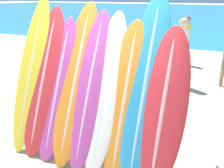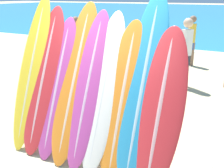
{
  "view_description": "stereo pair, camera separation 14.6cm",
  "coord_description": "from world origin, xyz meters",
  "px_view_note": "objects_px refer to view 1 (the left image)",
  "views": [
    {
      "loc": [
        1.83,
        -2.69,
        2.37
      ],
      "look_at": [
        0.04,
        1.1,
        0.94
      ],
      "focal_mm": 42.0,
      "sensor_mm": 36.0,
      "label": 1
    },
    {
      "loc": [
        1.96,
        -2.62,
        2.37
      ],
      "look_at": [
        0.04,
        1.1,
        0.94
      ],
      "focal_mm": 42.0,
      "sensor_mm": 36.0,
      "label": 2
    }
  ],
  "objects_px": {
    "surfboard_slot_7": "(145,88)",
    "surfboard_slot_8": "(163,109)",
    "surfboard_slot_5": "(105,92)",
    "person_far_right": "(186,38)",
    "surfboard_slot_4": "(90,89)",
    "surfboard_slot_0": "(31,73)",
    "surfboard_rack": "(89,128)",
    "surfboard_slot_2": "(58,88)",
    "person_far_left": "(72,45)",
    "person_mid_beach": "(182,50)",
    "surfboard_slot_6": "(125,100)",
    "surfboard_slot_3": "(76,83)",
    "surfboard_slot_1": "(44,80)"
  },
  "relations": [
    {
      "from": "surfboard_rack",
      "to": "surfboard_slot_7",
      "type": "bearing_deg",
      "value": 7.69
    },
    {
      "from": "surfboard_slot_6",
      "to": "person_mid_beach",
      "type": "xyz_separation_m",
      "value": [
        0.0,
        3.88,
        -0.04
      ]
    },
    {
      "from": "surfboard_slot_3",
      "to": "surfboard_slot_7",
      "type": "distance_m",
      "value": 1.06
    },
    {
      "from": "surfboard_rack",
      "to": "surfboard_slot_2",
      "type": "bearing_deg",
      "value": 176.78
    },
    {
      "from": "surfboard_slot_4",
      "to": "surfboard_slot_8",
      "type": "distance_m",
      "value": 1.08
    },
    {
      "from": "surfboard_slot_4",
      "to": "person_far_left",
      "type": "xyz_separation_m",
      "value": [
        -2.58,
        3.43,
        -0.12
      ]
    },
    {
      "from": "surfboard_slot_7",
      "to": "surfboard_slot_8",
      "type": "relative_size",
      "value": 1.21
    },
    {
      "from": "surfboard_slot_0",
      "to": "surfboard_slot_3",
      "type": "bearing_deg",
      "value": -0.26
    },
    {
      "from": "surfboard_slot_3",
      "to": "surfboard_slot_8",
      "type": "distance_m",
      "value": 1.35
    },
    {
      "from": "surfboard_slot_1",
      "to": "surfboard_slot_4",
      "type": "distance_m",
      "value": 0.83
    },
    {
      "from": "surfboard_slot_0",
      "to": "surfboard_slot_1",
      "type": "distance_m",
      "value": 0.28
    },
    {
      "from": "surfboard_slot_4",
      "to": "surfboard_slot_6",
      "type": "height_order",
      "value": "surfboard_slot_4"
    },
    {
      "from": "surfboard_slot_0",
      "to": "surfboard_slot_8",
      "type": "distance_m",
      "value": 2.18
    },
    {
      "from": "surfboard_slot_7",
      "to": "surfboard_slot_8",
      "type": "bearing_deg",
      "value": -19.55
    },
    {
      "from": "surfboard_slot_5",
      "to": "surfboard_slot_7",
      "type": "xyz_separation_m",
      "value": [
        0.55,
        0.06,
        0.13
      ]
    },
    {
      "from": "surfboard_slot_2",
      "to": "surfboard_slot_6",
      "type": "relative_size",
      "value": 1.0
    },
    {
      "from": "surfboard_slot_1",
      "to": "surfboard_slot_5",
      "type": "bearing_deg",
      "value": -0.34
    },
    {
      "from": "surfboard_slot_6",
      "to": "person_far_left",
      "type": "distance_m",
      "value": 4.65
    },
    {
      "from": "surfboard_slot_2",
      "to": "person_far_left",
      "type": "height_order",
      "value": "surfboard_slot_2"
    },
    {
      "from": "surfboard_slot_4",
      "to": "person_far_right",
      "type": "height_order",
      "value": "surfboard_slot_4"
    },
    {
      "from": "surfboard_slot_4",
      "to": "surfboard_rack",
      "type": "bearing_deg",
      "value": -95.94
    },
    {
      "from": "surfboard_slot_0",
      "to": "person_mid_beach",
      "type": "relative_size",
      "value": 1.31
    },
    {
      "from": "surfboard_slot_7",
      "to": "surfboard_slot_8",
      "type": "xyz_separation_m",
      "value": [
        0.28,
        -0.1,
        -0.21
      ]
    },
    {
      "from": "person_mid_beach",
      "to": "surfboard_slot_6",
      "type": "bearing_deg",
      "value": -147.3
    },
    {
      "from": "surfboard_slot_3",
      "to": "surfboard_slot_7",
      "type": "relative_size",
      "value": 0.94
    },
    {
      "from": "surfboard_slot_0",
      "to": "surfboard_slot_7",
      "type": "relative_size",
      "value": 0.98
    },
    {
      "from": "surfboard_slot_8",
      "to": "person_far_right",
      "type": "relative_size",
      "value": 1.18
    },
    {
      "from": "surfboard_slot_0",
      "to": "surfboard_slot_4",
      "type": "height_order",
      "value": "surfboard_slot_0"
    },
    {
      "from": "surfboard_slot_1",
      "to": "surfboard_slot_3",
      "type": "relative_size",
      "value": 0.97
    },
    {
      "from": "surfboard_slot_8",
      "to": "person_far_left",
      "type": "xyz_separation_m",
      "value": [
        -3.65,
        3.47,
        -0.04
      ]
    },
    {
      "from": "surfboard_slot_0",
      "to": "surfboard_slot_4",
      "type": "distance_m",
      "value": 1.1
    },
    {
      "from": "surfboard_slot_6",
      "to": "surfboard_slot_5",
      "type": "bearing_deg",
      "value": 176.01
    },
    {
      "from": "surfboard_slot_0",
      "to": "surfboard_slot_5",
      "type": "bearing_deg",
      "value": -1.47
    },
    {
      "from": "surfboard_rack",
      "to": "person_far_right",
      "type": "distance_m",
      "value": 6.35
    },
    {
      "from": "surfboard_slot_2",
      "to": "person_mid_beach",
      "type": "height_order",
      "value": "surfboard_slot_2"
    },
    {
      "from": "surfboard_slot_0",
      "to": "person_far_right",
      "type": "distance_m",
      "value": 6.39
    },
    {
      "from": "person_far_left",
      "to": "person_far_right",
      "type": "distance_m",
      "value": 3.99
    },
    {
      "from": "surfboard_slot_7",
      "to": "person_far_right",
      "type": "bearing_deg",
      "value": 95.38
    },
    {
      "from": "surfboard_slot_6",
      "to": "surfboard_slot_7",
      "type": "xyz_separation_m",
      "value": [
        0.25,
        0.08,
        0.18
      ]
    },
    {
      "from": "surfboard_slot_3",
      "to": "person_mid_beach",
      "type": "bearing_deg",
      "value": 78.08
    },
    {
      "from": "surfboard_slot_5",
      "to": "person_far_right",
      "type": "height_order",
      "value": "surfboard_slot_5"
    },
    {
      "from": "person_mid_beach",
      "to": "surfboard_slot_4",
      "type": "bearing_deg",
      "value": -155.35
    },
    {
      "from": "surfboard_slot_6",
      "to": "person_far_left",
      "type": "xyz_separation_m",
      "value": [
        -3.12,
        3.45,
        -0.06
      ]
    },
    {
      "from": "surfboard_slot_1",
      "to": "person_far_left",
      "type": "relative_size",
      "value": 1.25
    },
    {
      "from": "surfboard_slot_5",
      "to": "surfboard_slot_8",
      "type": "height_order",
      "value": "surfboard_slot_5"
    },
    {
      "from": "surfboard_slot_2",
      "to": "surfboard_rack",
      "type": "bearing_deg",
      "value": -3.22
    },
    {
      "from": "person_mid_beach",
      "to": "surfboard_slot_0",
      "type": "bearing_deg",
      "value": -170.51
    },
    {
      "from": "surfboard_slot_5",
      "to": "surfboard_slot_4",
      "type": "bearing_deg",
      "value": -179.42
    },
    {
      "from": "person_mid_beach",
      "to": "surfboard_slot_3",
      "type": "bearing_deg",
      "value": -159.2
    },
    {
      "from": "surfboard_rack",
      "to": "surfboard_slot_7",
      "type": "height_order",
      "value": "surfboard_slot_7"
    }
  ]
}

